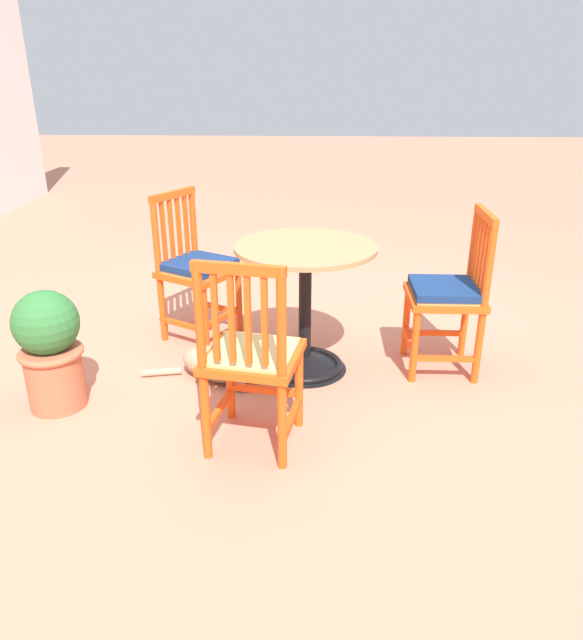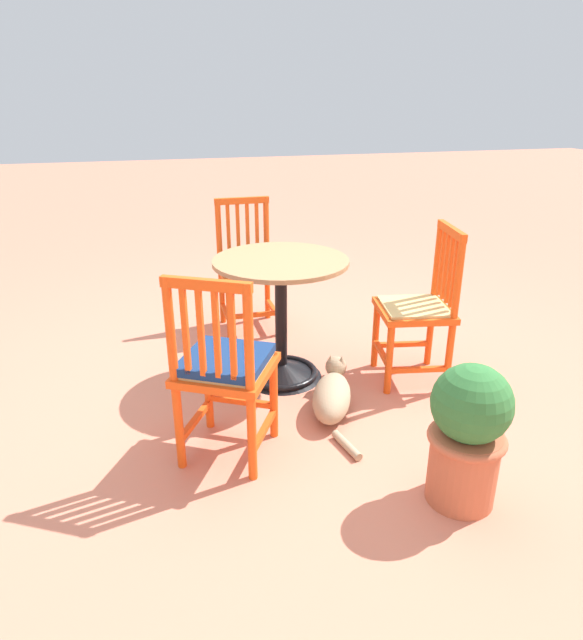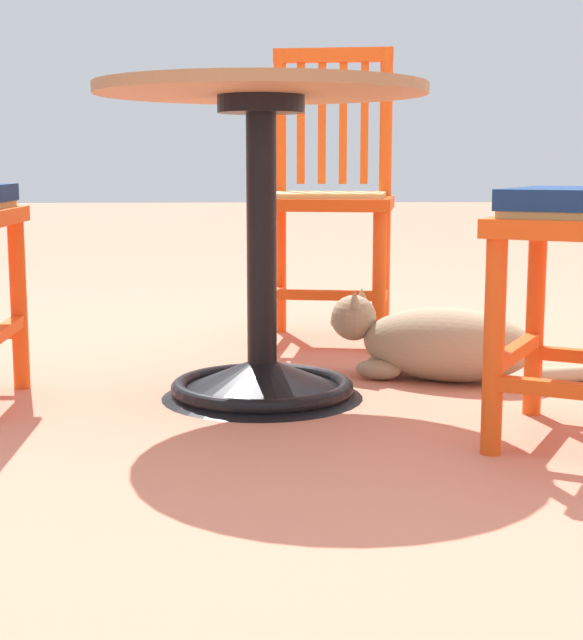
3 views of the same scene
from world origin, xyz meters
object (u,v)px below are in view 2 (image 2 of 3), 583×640
Objects in this scene: orange_chair_at_corner at (224,369)px; tabby_cat at (333,394)px; cafe_table at (281,333)px; orange_chair_facing_out at (248,268)px; terracotta_planter at (468,432)px; orange_chair_by_planter at (419,310)px.

orange_chair_at_corner is 0.74m from tabby_cat.
orange_chair_facing_out is (0.04, -0.79, 0.16)m from cafe_table.
orange_chair_by_planter is at bearing -106.15° from terracotta_planter.
orange_chair_by_planter reaches higher than tabby_cat.
tabby_cat is 0.89m from terracotta_planter.
orange_chair_at_corner reaches higher than terracotta_planter.
terracotta_planter is at bearing 73.85° from orange_chair_by_planter.
orange_chair_by_planter is at bearing 163.99° from cafe_table.
cafe_table is at bearing -68.69° from tabby_cat.
orange_chair_at_corner is (0.43, 0.68, 0.16)m from cafe_table.
cafe_table is 1.23× the size of terracotta_planter.
orange_chair_facing_out reaches higher than terracotta_planter.
orange_chair_facing_out is 1.00× the size of orange_chair_at_corner.
tabby_cat is at bearing -70.44° from terracotta_planter.
orange_chair_facing_out reaches higher than cafe_table.
orange_chair_facing_out is 1.52m from orange_chair_at_corner.
terracotta_planter is (-0.89, 0.57, -0.12)m from orange_chair_at_corner.
tabby_cat is (-0.60, -0.24, -0.35)m from orange_chair_at_corner.
tabby_cat is (-0.17, 0.44, -0.19)m from cafe_table.
orange_chair_by_planter is at bearing -159.09° from tabby_cat.
orange_chair_facing_out and orange_chair_by_planter have the same top height.
orange_chair_facing_out and orange_chair_at_corner have the same top height.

